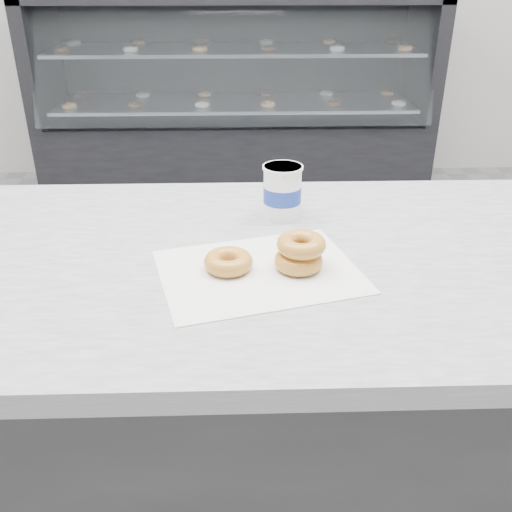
{
  "coord_description": "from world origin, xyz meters",
  "views": [
    {
      "loc": [
        0.02,
        -1.54,
        1.39
      ],
      "look_at": [
        0.04,
        -0.67,
        0.93
      ],
      "focal_mm": 40.0,
      "sensor_mm": 36.0,
      "label": 1
    }
  ],
  "objects": [
    {
      "name": "display_case",
      "position": [
        0.0,
        2.12,
        0.49
      ],
      "size": [
        2.4,
        0.74,
        1.25
      ],
      "color": "black",
      "rests_on": "ground"
    },
    {
      "name": "counter",
      "position": [
        0.0,
        -0.6,
        0.45
      ],
      "size": [
        3.06,
        0.76,
        0.9
      ],
      "color": "#333335",
      "rests_on": "ground"
    },
    {
      "name": "donut_stack",
      "position": [
        0.12,
        -0.66,
        0.93
      ],
      "size": [
        0.12,
        0.12,
        0.06
      ],
      "color": "#D3883A",
      "rests_on": "wax_paper"
    },
    {
      "name": "wax_paper",
      "position": [
        0.05,
        -0.67,
        0.9
      ],
      "size": [
        0.4,
        0.34,
        0.0
      ],
      "primitive_type": "cube",
      "rotation": [
        0.0,
        0.0,
        0.26
      ],
      "color": "silver",
      "rests_on": "counter"
    },
    {
      "name": "ground",
      "position": [
        0.0,
        0.0,
        0.0
      ],
      "size": [
        5.0,
        5.0,
        0.0
      ],
      "primitive_type": "plane",
      "color": "#979799",
      "rests_on": "ground"
    },
    {
      "name": "coffee_cup",
      "position": [
        0.11,
        -0.43,
        0.96
      ],
      "size": [
        0.1,
        0.1,
        0.11
      ],
      "rotation": [
        0.0,
        0.0,
        0.29
      ],
      "color": "white",
      "rests_on": "counter"
    },
    {
      "name": "donut_single",
      "position": [
        -0.01,
        -0.66,
        0.92
      ],
      "size": [
        0.11,
        0.11,
        0.03
      ],
      "primitive_type": "torus",
      "rotation": [
        0.0,
        0.0,
        -0.34
      ],
      "color": "#D3883A",
      "rests_on": "wax_paper"
    }
  ]
}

